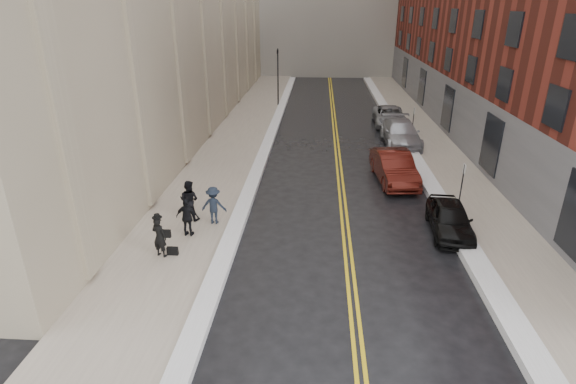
# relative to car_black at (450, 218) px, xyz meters

# --- Properties ---
(ground) EXTENTS (160.00, 160.00, 0.00)m
(ground) POSITION_rel_car_black_xyz_m (-6.80, -5.53, -0.67)
(ground) COLOR black
(ground) RESTS_ON ground
(sidewalk_left) EXTENTS (4.00, 64.00, 0.15)m
(sidewalk_left) POSITION_rel_car_black_xyz_m (-11.30, 10.47, -0.60)
(sidewalk_left) COLOR gray
(sidewalk_left) RESTS_ON ground
(sidewalk_right) EXTENTS (3.00, 64.00, 0.15)m
(sidewalk_right) POSITION_rel_car_black_xyz_m (2.20, 10.47, -0.60)
(sidewalk_right) COLOR gray
(sidewalk_right) RESTS_ON ground
(lane_stripe_a) EXTENTS (0.12, 64.00, 0.01)m
(lane_stripe_a) POSITION_rel_car_black_xyz_m (-4.42, 10.47, -0.67)
(lane_stripe_a) COLOR gold
(lane_stripe_a) RESTS_ON ground
(lane_stripe_b) EXTENTS (0.12, 64.00, 0.01)m
(lane_stripe_b) POSITION_rel_car_black_xyz_m (-4.18, 10.47, -0.67)
(lane_stripe_b) COLOR gold
(lane_stripe_b) RESTS_ON ground
(snow_ridge_left) EXTENTS (0.70, 60.80, 0.26)m
(snow_ridge_left) POSITION_rel_car_black_xyz_m (-9.00, 10.47, -0.54)
(snow_ridge_left) COLOR white
(snow_ridge_left) RESTS_ON ground
(snow_ridge_right) EXTENTS (0.85, 60.80, 0.30)m
(snow_ridge_right) POSITION_rel_car_black_xyz_m (0.35, 10.47, -0.52)
(snow_ridge_right) COLOR white
(snow_ridge_right) RESTS_ON ground
(building_right) EXTENTS (14.00, 50.00, 18.00)m
(building_right) POSITION_rel_car_black_xyz_m (10.70, 17.47, 8.33)
(building_right) COLOR maroon
(building_right) RESTS_ON ground
(traffic_signal) EXTENTS (0.18, 0.15, 5.20)m
(traffic_signal) POSITION_rel_car_black_xyz_m (-9.40, 24.47, 2.41)
(traffic_signal) COLOR black
(traffic_signal) RESTS_ON ground
(parking_sign_near) EXTENTS (0.06, 0.35, 2.23)m
(parking_sign_near) POSITION_rel_car_black_xyz_m (1.10, 2.47, 0.69)
(parking_sign_near) COLOR black
(parking_sign_near) RESTS_ON ground
(parking_sign_far) EXTENTS (0.06, 0.35, 2.23)m
(parking_sign_far) POSITION_rel_car_black_xyz_m (1.10, 14.47, 0.69)
(parking_sign_far) COLOR black
(parking_sign_far) RESTS_ON ground
(car_black) EXTENTS (1.83, 4.03, 1.34)m
(car_black) POSITION_rel_car_black_xyz_m (0.00, 0.00, 0.00)
(car_black) COLOR black
(car_black) RESTS_ON ground
(car_maroon) EXTENTS (2.20, 5.10, 1.63)m
(car_maroon) POSITION_rel_car_black_xyz_m (-1.47, 5.84, 0.15)
(car_maroon) COLOR #42110B
(car_maroon) RESTS_ON ground
(car_silver_near) EXTENTS (2.31, 5.62, 1.63)m
(car_silver_near) POSITION_rel_car_black_xyz_m (0.00, 12.76, 0.14)
(car_silver_near) COLOR #A2A3A9
(car_silver_near) RESTS_ON ground
(car_silver_far) EXTENTS (2.47, 5.19, 1.43)m
(car_silver_far) POSITION_rel_car_black_xyz_m (0.00, 18.18, 0.05)
(car_silver_far) COLOR #96989E
(car_silver_far) RESTS_ON ground
(pedestrian_main) EXTENTS (0.68, 0.56, 1.61)m
(pedestrian_main) POSITION_rel_car_black_xyz_m (-11.37, -2.93, 0.28)
(pedestrian_main) COLOR black
(pedestrian_main) RESTS_ON sidewalk_left
(pedestrian_a) EXTENTS (1.02, 0.88, 1.81)m
(pedestrian_a) POSITION_rel_car_black_xyz_m (-11.11, 0.23, 0.38)
(pedestrian_a) COLOR black
(pedestrian_a) RESTS_ON sidewalk_left
(pedestrian_b) EXTENTS (1.10, 0.67, 1.67)m
(pedestrian_b) POSITION_rel_car_black_xyz_m (-9.96, -0.07, 0.31)
(pedestrian_b) COLOR black
(pedestrian_b) RESTS_ON sidewalk_left
(pedestrian_c) EXTENTS (1.00, 0.50, 1.64)m
(pedestrian_c) POSITION_rel_car_black_xyz_m (-10.77, -1.26, 0.30)
(pedestrian_c) COLOR black
(pedestrian_c) RESTS_ON sidewalk_left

